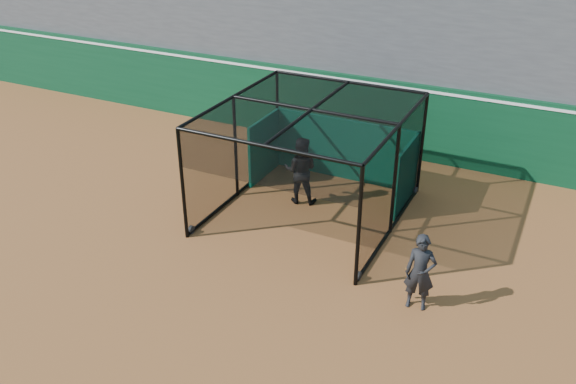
% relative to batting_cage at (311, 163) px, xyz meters
% --- Properties ---
extents(ground, '(120.00, 120.00, 0.00)m').
position_rel_batting_cage_xyz_m(ground, '(0.08, -3.57, -1.50)').
color(ground, brown).
rests_on(ground, ground).
extents(outfield_wall, '(50.00, 0.50, 2.50)m').
position_rel_batting_cage_xyz_m(outfield_wall, '(0.08, 4.93, -0.21)').
color(outfield_wall, '#0B3C20').
rests_on(outfield_wall, ground).
extents(batting_cage, '(4.72, 5.22, 3.00)m').
position_rel_batting_cage_xyz_m(batting_cage, '(0.00, 0.00, 0.00)').
color(batting_cage, black).
rests_on(batting_cage, ground).
extents(batter, '(1.11, 0.96, 1.95)m').
position_rel_batting_cage_xyz_m(batter, '(-0.52, 0.48, -0.52)').
color(batter, black).
rests_on(batter, ground).
extents(on_deck_player, '(0.70, 0.52, 1.77)m').
position_rel_batting_cage_xyz_m(on_deck_player, '(3.77, -2.73, -0.61)').
color(on_deck_player, black).
rests_on(on_deck_player, ground).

